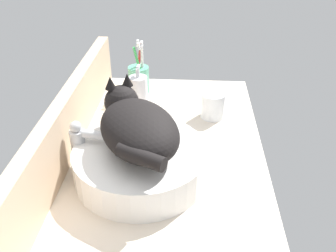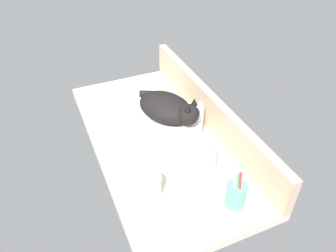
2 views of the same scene
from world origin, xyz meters
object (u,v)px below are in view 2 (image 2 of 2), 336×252
Objects in this scene: cat at (168,108)px; toothbrush_cup at (236,194)px; soap_dispenser at (208,163)px; water_glass at (151,187)px; sink_basin at (165,125)px; faucet at (198,114)px.

toothbrush_cup is (45.53, 5.83, -8.58)cm from cat.
soap_dispenser is 0.87× the size of toothbrush_cup.
toothbrush_cup is at bearing 57.79° from water_glass.
cat is at bearing 32.35° from sink_basin.
water_glass is at bearing -122.21° from toothbrush_cup.
toothbrush_cup reaches higher than water_glass.
faucet is at bearing 130.29° from water_glass.
sink_basin is at bearing 148.77° from water_glass.
soap_dispenser is (29.45, 3.70, -7.18)cm from cat.
toothbrush_cup reaches higher than soap_dispenser.
sink_basin is at bearing -172.00° from toothbrush_cup.
toothbrush_cup reaches higher than faucet.
toothbrush_cup is (44.16, -8.10, -2.11)cm from faucet.
faucet is 0.84× the size of soap_dispenser.
cat is 15.42cm from faucet.
toothbrush_cup is (46.69, 6.56, 1.19)cm from sink_basin.
cat is 30.54cm from soap_dispenser.
toothbrush_cup reaches higher than sink_basin.
cat is 2.21× the size of faucet.
sink_basin and water_glass have the same top height.
sink_basin is 15.24cm from faucet.
faucet reaches higher than sink_basin.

